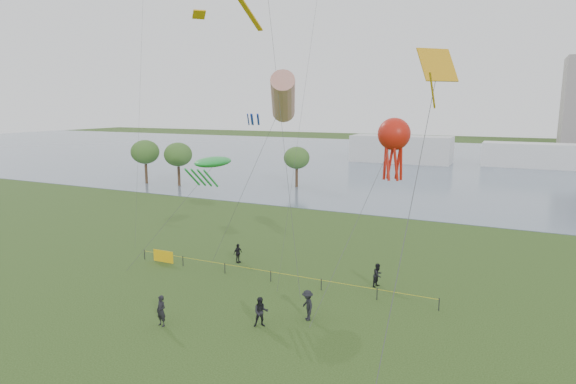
% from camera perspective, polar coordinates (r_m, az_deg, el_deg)
% --- Properties ---
extents(lake, '(400.00, 120.00, 0.08)m').
position_cam_1_polar(lake, '(115.50, 19.55, 3.31)').
color(lake, slate).
rests_on(lake, ground_plane).
extents(pavilion_left, '(22.00, 8.00, 6.00)m').
position_cam_1_polar(pavilion_left, '(112.14, 13.25, 4.97)').
color(pavilion_left, silver).
rests_on(pavilion_left, ground_plane).
extents(pavilion_right, '(18.00, 7.00, 5.00)m').
position_cam_1_polar(pavilion_right, '(112.71, 26.61, 3.93)').
color(pavilion_right, silver).
rests_on(pavilion_right, ground_plane).
extents(trees, '(28.30, 11.82, 7.21)m').
position_cam_1_polar(trees, '(78.72, -10.80, 4.39)').
color(trees, '#3C291B').
rests_on(trees, ground_plane).
extents(fence, '(24.07, 0.07, 1.05)m').
position_cam_1_polar(fence, '(39.04, -10.14, -8.26)').
color(fence, black).
rests_on(fence, ground_plane).
extents(spectator_a, '(1.10, 1.05, 1.80)m').
position_cam_1_polar(spectator_a, '(29.09, -3.23, -14.02)').
color(spectator_a, black).
rests_on(spectator_a, ground_plane).
extents(spectator_b, '(1.34, 1.36, 1.88)m').
position_cam_1_polar(spectator_b, '(29.86, 2.32, -13.26)').
color(spectator_b, black).
rests_on(spectator_b, ground_plane).
extents(spectator_c, '(0.60, 1.00, 1.60)m').
position_cam_1_polar(spectator_c, '(40.20, -5.96, -7.23)').
color(spectator_c, black).
rests_on(spectator_c, ground_plane).
extents(spectator_f, '(0.75, 0.57, 1.86)m').
position_cam_1_polar(spectator_f, '(30.06, -14.80, -13.46)').
color(spectator_f, black).
rests_on(spectator_f, ground_plane).
extents(spectator_g, '(0.87, 0.99, 1.71)m').
position_cam_1_polar(spectator_g, '(35.53, 10.60, -9.65)').
color(spectator_g, black).
rests_on(spectator_g, ground_plane).
extents(kite_windsock, '(8.06, 5.05, 15.30)m').
position_cam_1_polar(kite_windsock, '(35.62, -0.60, 11.16)').
color(kite_windsock, '#3F3F42').
extents(kite_creature, '(7.31, 5.25, 8.97)m').
position_cam_1_polar(kite_creature, '(37.03, -8.91, 3.48)').
color(kite_creature, '#3F3F42').
extents(kite_octopus, '(4.23, 6.85, 12.09)m').
position_cam_1_polar(kite_octopus, '(30.95, 12.45, 6.55)').
color(kite_octopus, '#3F3F42').
extents(kite_delta, '(1.60, 10.05, 15.06)m').
position_cam_1_polar(kite_delta, '(19.67, 16.95, 12.47)').
color(kite_delta, '#3F3F42').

